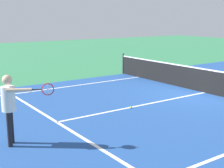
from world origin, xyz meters
The scene contains 8 objects.
ground_plane centered at (0.00, 0.00, 0.00)m, with size 60.00×60.00×0.00m, color #337F51.
court_surface_inbounds centered at (0.00, 0.00, 0.00)m, with size 10.62×24.40×0.00m, color #234C93.
line_sideline_left centered at (-4.11, -5.95, 0.00)m, with size 0.10×11.89×0.01m, color white.
line_service_near centered at (0.00, -6.40, 0.00)m, with size 8.22×0.10×0.01m, color white.
line_center_service centered at (0.00, -3.20, 0.00)m, with size 0.10×6.40×0.01m, color white.
net centered at (0.00, 0.00, 0.49)m, with size 10.87×0.09×1.07m.
player_near centered at (0.91, -7.96, 1.04)m, with size 0.88×1.01×1.67m.
tennis_ball_mid_court centered at (0.08, -3.78, 0.03)m, with size 0.07×0.07×0.07m, color #CCE033.
Camera 1 is at (8.01, -10.07, 2.93)m, focal length 51.10 mm.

